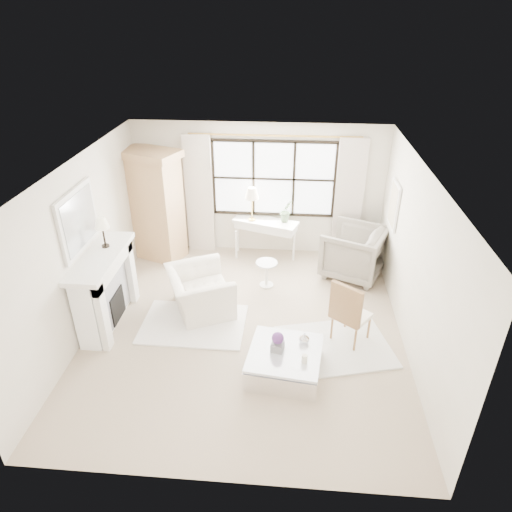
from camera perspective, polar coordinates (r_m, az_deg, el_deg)
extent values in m
plane|color=tan|center=(7.55, -1.36, -8.97)|extent=(5.50, 5.50, 0.00)
plane|color=white|center=(6.26, -1.65, 10.88)|extent=(5.50, 5.50, 0.00)
plane|color=white|center=(9.29, 0.33, 8.27)|extent=(5.00, 0.00, 5.00)
plane|color=white|center=(4.62, -5.26, -16.77)|extent=(5.00, 0.00, 5.00)
plane|color=beige|center=(7.47, -20.92, 0.79)|extent=(0.00, 5.50, 5.50)
plane|color=silver|center=(7.01, 19.28, -0.81)|extent=(0.00, 5.50, 5.50)
cube|color=white|center=(9.17, 2.22, 9.63)|extent=(2.40, 0.02, 1.50)
cylinder|color=#A67E39|center=(8.86, 2.31, 14.81)|extent=(3.30, 0.04, 0.04)
cube|color=beige|center=(9.40, -7.10, 7.55)|extent=(0.55, 0.10, 2.47)
cube|color=beige|center=(9.28, 11.50, 6.90)|extent=(0.55, 0.10, 2.47)
cube|color=white|center=(7.76, -18.53, -4.21)|extent=(0.34, 1.50, 1.18)
cube|color=silver|center=(7.73, -17.30, -4.66)|extent=(0.03, 1.22, 0.97)
cube|color=black|center=(7.84, -17.00, -5.95)|extent=(0.06, 0.52, 0.50)
cube|color=white|center=(7.43, -19.00, -0.16)|extent=(0.58, 1.66, 0.08)
cube|color=silver|center=(7.26, -21.38, 4.19)|extent=(0.05, 1.15, 0.95)
cube|color=#B6BCC2|center=(7.24, -21.16, 4.18)|extent=(0.02, 1.00, 0.80)
cube|color=white|center=(8.41, 16.87, 6.15)|extent=(0.04, 0.62, 0.82)
cube|color=beige|center=(8.41, 16.74, 6.16)|extent=(0.01, 0.52, 0.72)
cylinder|color=black|center=(7.63, -18.29, 1.21)|extent=(0.12, 0.12, 0.03)
cylinder|color=black|center=(7.55, -18.48, 2.32)|extent=(0.03, 0.03, 0.30)
cone|color=#FFF4D0|center=(7.45, -18.76, 3.96)|extent=(0.22, 0.22, 0.18)
cube|color=tan|center=(9.36, -12.46, 5.76)|extent=(1.15, 0.92, 2.10)
cube|color=tan|center=(8.99, -13.23, 12.32)|extent=(1.30, 1.06, 0.14)
cube|color=white|center=(9.29, 1.20, 3.77)|extent=(1.31, 0.77, 0.14)
cube|color=white|center=(9.25, 1.20, 4.27)|extent=(1.38, 0.83, 0.06)
cylinder|color=#B8943F|center=(9.26, -0.52, 4.61)|extent=(0.14, 0.14, 0.03)
cylinder|color=#B8943F|center=(9.16, -0.52, 6.01)|extent=(0.02, 0.02, 0.46)
cone|color=#F4E4C7|center=(9.04, -0.53, 7.87)|extent=(0.28, 0.28, 0.22)
imported|color=#56704B|center=(9.13, 3.78, 5.63)|extent=(0.32, 0.30, 0.45)
cylinder|color=white|center=(8.58, 1.30, -3.62)|extent=(0.26, 0.26, 0.03)
cylinder|color=white|center=(8.46, 1.32, -2.29)|extent=(0.06, 0.06, 0.44)
cylinder|color=white|center=(8.34, 1.34, -0.88)|extent=(0.40, 0.40, 0.03)
cube|color=white|center=(7.68, -7.80, -8.41)|extent=(1.69, 1.20, 0.03)
cube|color=silver|center=(7.27, 9.79, -11.08)|extent=(1.92, 1.62, 0.03)
imported|color=white|center=(7.81, -7.02, -4.43)|extent=(1.37, 1.44, 0.74)
imported|color=gray|center=(8.89, 12.07, 0.49)|extent=(1.41, 1.39, 0.98)
cube|color=white|center=(7.19, 11.89, -7.31)|extent=(0.66, 0.66, 0.07)
cube|color=olive|center=(6.84, 11.14, -6.03)|extent=(0.41, 0.33, 0.60)
cube|color=white|center=(6.68, 3.59, -13.26)|extent=(1.12, 1.12, 0.32)
cube|color=silver|center=(6.55, 3.64, -11.97)|extent=(1.12, 1.12, 0.04)
cube|color=slate|center=(6.51, 2.70, -11.22)|extent=(0.20, 0.20, 0.13)
sphere|color=#572C70|center=(6.42, 2.74, -10.21)|extent=(0.17, 0.17, 0.17)
cylinder|color=silver|center=(6.35, 6.09, -12.67)|extent=(0.08, 0.08, 0.12)
imported|color=silver|center=(6.66, 6.05, -10.16)|extent=(0.18, 0.18, 0.16)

